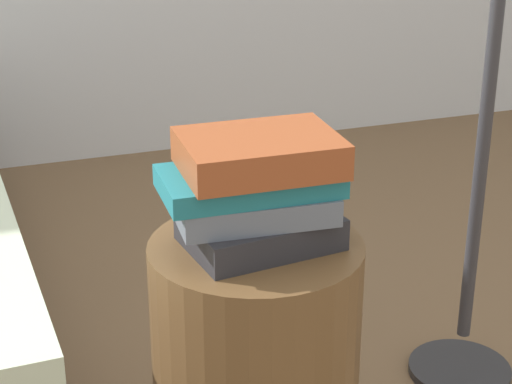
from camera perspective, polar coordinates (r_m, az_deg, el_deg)
name	(u,v)px	position (r m, az deg, el deg)	size (l,w,h in m)	color
side_table	(256,375)	(1.67, 0.00, -11.64)	(0.38, 0.38, 0.54)	brown
book_charcoal	(260,230)	(1.53, 0.29, -2.43)	(0.25, 0.18, 0.06)	#28282D
book_slate	(254,205)	(1.50, -0.15, -0.82)	(0.26, 0.16, 0.05)	slate
book_teal	(249,181)	(1.49, -0.46, 0.73)	(0.30, 0.16, 0.04)	#1E727F
book_rust	(259,153)	(1.48, 0.21, 2.52)	(0.26, 0.19, 0.06)	#994723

